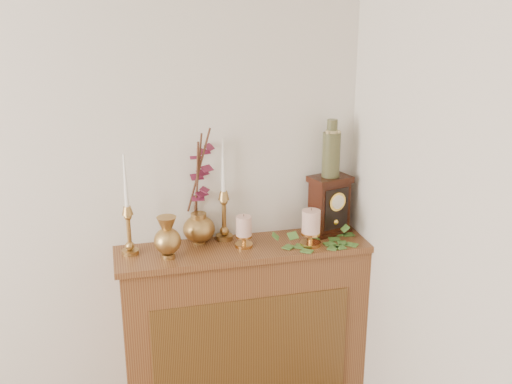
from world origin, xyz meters
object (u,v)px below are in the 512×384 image
object	(u,v)px
bud_vase	(167,238)
ginger_jar	(201,190)
candlestick_center	(224,207)
candlestick_left	(128,222)
ceramic_vase	(331,151)
mantel_clock	(329,205)

from	to	relation	value
bud_vase	ginger_jar	world-z (taller)	ginger_jar
candlestick_center	ginger_jar	distance (m)	0.14
candlestick_left	ginger_jar	xyz separation A→B (m)	(0.35, 0.09, 0.10)
ginger_jar	ceramic_vase	world-z (taller)	ceramic_vase
candlestick_left	candlestick_center	distance (m)	0.47
candlestick_center	ceramic_vase	world-z (taller)	ceramic_vase
bud_vase	ceramic_vase	size ratio (longest dim) A/B	0.70
candlestick_left	ceramic_vase	bearing A→B (deg)	1.88
bud_vase	ginger_jar	xyz separation A→B (m)	(0.19, 0.18, 0.16)
candlestick_center	mantel_clock	bearing A→B (deg)	-4.33
ginger_jar	ceramic_vase	distance (m)	0.66
candlestick_left	ginger_jar	distance (m)	0.38
bud_vase	candlestick_left	bearing A→B (deg)	150.87
candlestick_center	mantel_clock	xyz separation A→B (m)	(0.53, -0.04, -0.02)
bud_vase	ceramic_vase	xyz separation A→B (m)	(0.83, 0.13, 0.32)
candlestick_left	ceramic_vase	world-z (taller)	ceramic_vase
candlestick_left	mantel_clock	world-z (taller)	candlestick_left
candlestick_center	ceramic_vase	distance (m)	0.59
bud_vase	mantel_clock	world-z (taller)	mantel_clock
bud_vase	ceramic_vase	distance (m)	0.90
candlestick_left	mantel_clock	size ratio (longest dim) A/B	1.62
ginger_jar	mantel_clock	xyz separation A→B (m)	(0.64, -0.06, -0.11)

